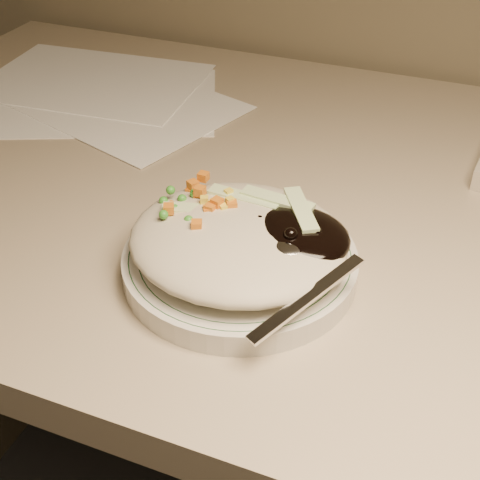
% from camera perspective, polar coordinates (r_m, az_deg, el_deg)
% --- Properties ---
extents(desk, '(1.40, 0.70, 0.74)m').
position_cam_1_polar(desk, '(0.84, 10.67, -8.49)').
color(desk, gray).
rests_on(desk, ground).
extents(plate, '(0.21, 0.21, 0.02)m').
position_cam_1_polar(plate, '(0.60, 0.00, -2.00)').
color(plate, silver).
rests_on(plate, desk).
extents(plate_rim, '(0.20, 0.20, 0.00)m').
position_cam_1_polar(plate_rim, '(0.59, -0.00, -1.24)').
color(plate_rim, '#144723').
rests_on(plate_rim, plate).
extents(meal, '(0.21, 0.19, 0.05)m').
position_cam_1_polar(meal, '(0.58, 0.37, 0.31)').
color(meal, '#B2A991').
rests_on(meal, plate).
extents(papers, '(0.41, 0.32, 0.00)m').
position_cam_1_polar(papers, '(0.95, -11.41, 12.08)').
color(papers, white).
rests_on(papers, desk).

